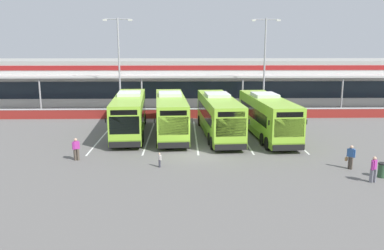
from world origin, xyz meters
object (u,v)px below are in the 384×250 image
at_px(coach_bus_left_centre, 171,115).
at_px(coach_bus_right_centre, 267,117).
at_px(litter_bin, 382,170).
at_px(pedestrian_near_bin, 76,148).
at_px(lamp_post_centre, 265,61).
at_px(coach_bus_centre, 219,116).
at_px(pedestrian_with_handbag, 351,156).
at_px(lamp_post_west, 119,61).
at_px(coach_bus_leftmost, 129,115).
at_px(pedestrian_child, 160,159).
at_px(pedestrian_in_dark_coat, 374,168).

xyz_separation_m(coach_bus_left_centre, coach_bus_right_centre, (8.66, -0.89, 0.00)).
bearing_deg(coach_bus_right_centre, litter_bin, -66.41).
bearing_deg(pedestrian_near_bin, lamp_post_centre, 46.66).
height_order(coach_bus_left_centre, coach_bus_centre, same).
distance_m(coach_bus_right_centre, pedestrian_with_handbag, 10.28).
xyz_separation_m(coach_bus_left_centre, litter_bin, (13.59, -12.19, -1.32)).
height_order(pedestrian_near_bin, lamp_post_centre, lamp_post_centre).
distance_m(coach_bus_right_centre, pedestrian_near_bin, 16.81).
relative_size(lamp_post_west, litter_bin, 11.83).
relative_size(coach_bus_right_centre, lamp_post_west, 1.12).
relative_size(pedestrian_with_handbag, lamp_post_west, 0.15).
distance_m(coach_bus_leftmost, coach_bus_left_centre, 3.81).
bearing_deg(coach_bus_right_centre, pedestrian_near_bin, -154.72).
bearing_deg(litter_bin, coach_bus_left_centre, 138.10).
relative_size(pedestrian_child, lamp_post_west, 0.09).
height_order(pedestrian_in_dark_coat, litter_bin, pedestrian_in_dark_coat).
xyz_separation_m(coach_bus_left_centre, lamp_post_centre, (10.49, 9.97, 4.50)).
bearing_deg(coach_bus_centre, lamp_post_centre, 59.89).
relative_size(coach_bus_right_centre, litter_bin, 13.22).
bearing_deg(litter_bin, pedestrian_in_dark_coat, -138.11).
distance_m(pedestrian_child, litter_bin, 14.26).
height_order(coach_bus_centre, coach_bus_right_centre, same).
height_order(lamp_post_centre, litter_bin, lamp_post_centre).
height_order(pedestrian_near_bin, lamp_post_west, lamp_post_west).
bearing_deg(coach_bus_leftmost, litter_bin, -35.71).
bearing_deg(pedestrian_near_bin, coach_bus_right_centre, 25.28).
distance_m(pedestrian_with_handbag, pedestrian_near_bin, 18.96).
relative_size(coach_bus_left_centre, pedestrian_in_dark_coat, 7.59).
xyz_separation_m(coach_bus_left_centre, pedestrian_near_bin, (-6.52, -8.06, -0.91)).
xyz_separation_m(pedestrian_in_dark_coat, pedestrian_near_bin, (-19.10, 5.04, 0.00)).
bearing_deg(coach_bus_left_centre, pedestrian_child, -92.73).
distance_m(coach_bus_centre, pedestrian_child, 10.41).
xyz_separation_m(coach_bus_left_centre, pedestrian_in_dark_coat, (12.58, -13.10, -0.91)).
bearing_deg(litter_bin, pedestrian_child, 170.36).
distance_m(coach_bus_right_centre, lamp_post_centre, 11.90).
xyz_separation_m(coach_bus_left_centre, coach_bus_centre, (4.33, -0.65, 0.00)).
xyz_separation_m(pedestrian_in_dark_coat, lamp_post_west, (-18.64, 22.80, 5.42)).
distance_m(coach_bus_leftmost, pedestrian_with_handbag, 19.38).
relative_size(pedestrian_with_handbag, pedestrian_in_dark_coat, 1.00).
height_order(pedestrian_near_bin, litter_bin, pedestrian_near_bin).
bearing_deg(pedestrian_in_dark_coat, pedestrian_child, 165.81).
relative_size(pedestrian_near_bin, lamp_post_west, 0.15).
distance_m(pedestrian_in_dark_coat, lamp_post_west, 29.94).
distance_m(coach_bus_centre, lamp_post_west, 15.34).
distance_m(pedestrian_child, pedestrian_near_bin, 6.31).
bearing_deg(pedestrian_near_bin, coach_bus_left_centre, 51.01).
bearing_deg(lamp_post_west, pedestrian_near_bin, -91.49).
height_order(coach_bus_right_centre, pedestrian_in_dark_coat, coach_bus_right_centre).
bearing_deg(coach_bus_leftmost, coach_bus_centre, -6.71).
bearing_deg(coach_bus_left_centre, coach_bus_right_centre, -5.88).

